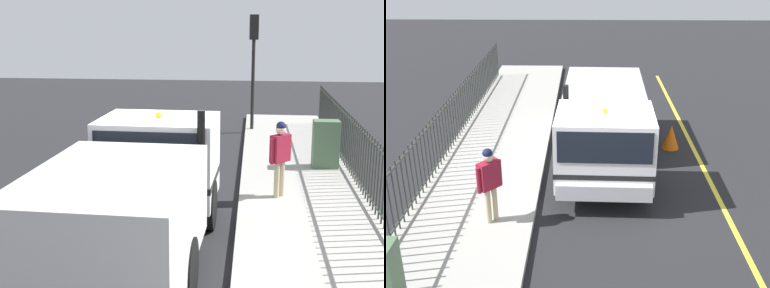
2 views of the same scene
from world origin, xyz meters
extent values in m
plane|color=#232326|center=(0.00, 0.00, 0.00)|extent=(53.79, 53.79, 0.00)
cube|color=#A3A099|center=(3.19, 0.00, 0.07)|extent=(2.87, 24.45, 0.14)
cube|color=yellow|center=(-2.51, 0.00, 0.00)|extent=(0.12, 22.01, 0.01)
cube|color=white|center=(0.22, -0.08, 1.29)|extent=(2.25, 1.92, 1.62)
cube|color=black|center=(0.22, -0.08, 1.64)|extent=(2.08, 1.95, 0.71)
cube|color=silver|center=(0.13, -3.22, 1.19)|extent=(2.30, 3.55, 1.42)
cube|color=silver|center=(0.25, 0.93, 0.63)|extent=(2.10, 0.26, 0.36)
cube|color=black|center=(0.22, -0.08, 0.93)|extent=(2.28, 1.94, 0.12)
cylinder|color=black|center=(-0.77, -0.33, 0.48)|extent=(0.33, 0.97, 0.96)
cylinder|color=black|center=(1.19, -0.39, 0.48)|extent=(0.33, 0.97, 0.96)
cylinder|color=black|center=(-0.85, -3.19, 0.48)|extent=(0.33, 0.97, 0.96)
cylinder|color=black|center=(1.11, -3.24, 0.48)|extent=(0.33, 0.97, 0.96)
sphere|color=orange|center=(0.22, -0.08, 2.15)|extent=(0.12, 0.12, 0.12)
cylinder|color=black|center=(1.14, -1.14, 1.45)|extent=(0.14, 0.14, 1.94)
cube|color=maroon|center=(2.62, 1.32, 1.23)|extent=(0.47, 0.49, 0.59)
sphere|color=beige|center=(2.62, 1.32, 1.64)|extent=(0.22, 0.22, 0.22)
sphere|color=#14193F|center=(2.62, 1.32, 1.71)|extent=(0.21, 0.21, 0.21)
cylinder|color=tan|center=(2.68, 1.39, 0.54)|extent=(0.12, 0.12, 0.79)
cylinder|color=tan|center=(2.56, 1.26, 0.54)|extent=(0.12, 0.12, 0.79)
cylinder|color=maroon|center=(2.80, 1.52, 1.20)|extent=(0.09, 0.09, 0.56)
cylinder|color=maroon|center=(2.44, 1.13, 1.20)|extent=(0.09, 0.09, 0.56)
cylinder|color=#2D332D|center=(4.49, -0.13, 0.86)|extent=(0.04, 0.04, 1.44)
cylinder|color=#2D332D|center=(4.49, 0.13, 0.86)|extent=(0.04, 0.04, 1.44)
cylinder|color=#2D332D|center=(4.49, 0.38, 0.86)|extent=(0.04, 0.04, 1.44)
cylinder|color=#2D332D|center=(4.49, 0.64, 0.86)|extent=(0.04, 0.04, 1.44)
cylinder|color=#2D332D|center=(4.49, 0.90, 0.86)|extent=(0.04, 0.04, 1.44)
cylinder|color=#2D332D|center=(4.49, 1.15, 0.86)|extent=(0.04, 0.04, 1.44)
cylinder|color=#2D332D|center=(4.49, 1.41, 0.86)|extent=(0.04, 0.04, 1.44)
cylinder|color=#2D332D|center=(4.49, 1.67, 0.86)|extent=(0.04, 0.04, 1.44)
cylinder|color=#2D332D|center=(4.49, 1.92, 0.86)|extent=(0.04, 0.04, 1.44)
cylinder|color=#2D332D|center=(4.49, 2.18, 0.86)|extent=(0.04, 0.04, 1.44)
cylinder|color=#2D332D|center=(4.49, 2.44, 0.86)|extent=(0.04, 0.04, 1.44)
cylinder|color=#2D332D|center=(4.49, 2.69, 0.86)|extent=(0.04, 0.04, 1.44)
cylinder|color=#2D332D|center=(4.49, 2.95, 0.86)|extent=(0.04, 0.04, 1.44)
cylinder|color=#2D332D|center=(4.49, 3.21, 0.86)|extent=(0.04, 0.04, 1.44)
cylinder|color=#2D332D|center=(4.49, 3.46, 0.86)|extent=(0.04, 0.04, 1.44)
cylinder|color=#2D332D|center=(4.49, 3.72, 0.86)|extent=(0.04, 0.04, 1.44)
cylinder|color=#2D332D|center=(4.49, 3.98, 0.86)|extent=(0.04, 0.04, 1.44)
cylinder|color=#2D332D|center=(4.49, 4.23, 0.86)|extent=(0.04, 0.04, 1.44)
cylinder|color=#2D332D|center=(4.49, 4.49, 0.86)|extent=(0.04, 0.04, 1.44)
cylinder|color=#2D332D|center=(4.49, 4.75, 0.86)|extent=(0.04, 0.04, 1.44)
cylinder|color=#2D332D|center=(4.49, 5.00, 0.86)|extent=(0.04, 0.04, 1.44)
cylinder|color=#2D332D|center=(4.49, 5.26, 0.86)|extent=(0.04, 0.04, 1.44)
cylinder|color=#2D332D|center=(4.49, 5.52, 0.86)|extent=(0.04, 0.04, 1.44)
cylinder|color=#2D332D|center=(4.49, 5.77, 0.86)|extent=(0.04, 0.04, 1.44)
cylinder|color=#2D332D|center=(4.49, 6.03, 0.86)|extent=(0.04, 0.04, 1.44)
cylinder|color=#2D332D|center=(4.49, 6.29, 0.86)|extent=(0.04, 0.04, 1.44)
cylinder|color=#2D332D|center=(4.49, 6.54, 0.86)|extent=(0.04, 0.04, 1.44)
cylinder|color=#2D332D|center=(4.49, 6.80, 0.86)|extent=(0.04, 0.04, 1.44)
cylinder|color=#2D332D|center=(4.49, 7.06, 0.86)|extent=(0.04, 0.04, 1.44)
cylinder|color=#2D332D|center=(4.49, 7.31, 0.86)|extent=(0.04, 0.04, 1.44)
cylinder|color=#2D332D|center=(4.49, 7.57, 0.86)|extent=(0.04, 0.04, 1.44)
cylinder|color=#2D332D|center=(4.49, 7.83, 0.86)|extent=(0.04, 0.04, 1.44)
cylinder|color=#2D332D|center=(4.49, 8.08, 0.86)|extent=(0.04, 0.04, 1.44)
cylinder|color=#2D332D|center=(4.49, 8.34, 0.86)|extent=(0.04, 0.04, 1.44)
cylinder|color=#2D332D|center=(4.49, 8.60, 0.86)|extent=(0.04, 0.04, 1.44)
cylinder|color=#2D332D|center=(4.49, 8.85, 0.86)|extent=(0.04, 0.04, 1.44)
cylinder|color=#2D332D|center=(4.49, 9.11, 0.86)|extent=(0.04, 0.04, 1.44)
cylinder|color=#2D332D|center=(4.49, 9.37, 0.86)|extent=(0.04, 0.04, 1.44)
cylinder|color=#2D332D|center=(4.49, 9.62, 0.86)|extent=(0.04, 0.04, 1.44)
cylinder|color=#2D332D|center=(4.49, 9.88, 0.86)|extent=(0.04, 0.04, 1.44)
cylinder|color=#2D332D|center=(4.49, 10.13, 0.86)|extent=(0.04, 0.04, 1.44)
cylinder|color=#2D332D|center=(4.49, 10.39, 0.86)|extent=(0.04, 0.04, 1.44)
cube|color=#2D332D|center=(4.49, 0.00, 0.31)|extent=(0.04, 20.78, 0.04)
cylinder|color=black|center=(1.98, 9.10, 2.14)|extent=(0.12, 0.12, 3.99)
cube|color=black|center=(1.98, 9.10, 3.71)|extent=(0.32, 0.24, 0.85)
sphere|color=red|center=(1.98, 9.10, 3.96)|extent=(0.16, 0.16, 0.16)
sphere|color=yellow|center=(1.98, 9.10, 3.71)|extent=(0.16, 0.16, 0.16)
sphere|color=green|center=(1.98, 9.10, 3.45)|extent=(0.16, 0.16, 0.16)
cube|color=#4C6B4C|center=(3.93, 4.01, 0.76)|extent=(0.67, 0.48, 1.24)
camera|label=1|loc=(2.03, -10.28, 3.89)|focal=51.23mm
camera|label=2|loc=(0.65, 10.14, 5.70)|focal=45.35mm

